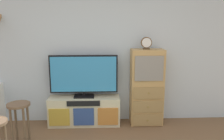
{
  "coord_description": "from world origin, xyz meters",
  "views": [
    {
      "loc": [
        0.04,
        -1.88,
        1.84
      ],
      "look_at": [
        0.18,
        1.68,
        1.12
      ],
      "focal_mm": 37.64,
      "sensor_mm": 36.0,
      "label": 1
    }
  ],
  "objects": [
    {
      "name": "television",
      "position": [
        -0.3,
        2.22,
        0.92
      ],
      "size": [
        1.21,
        0.22,
        0.76
      ],
      "color": "black",
      "rests_on": "media_console"
    },
    {
      "name": "back_wall",
      "position": [
        0.0,
        2.46,
        1.35
      ],
      "size": [
        6.4,
        0.12,
        2.7
      ],
      "primitive_type": "cube",
      "color": "silver",
      "rests_on": "ground_plane"
    },
    {
      "name": "media_console",
      "position": [
        -0.3,
        2.19,
        0.26
      ],
      "size": [
        1.28,
        0.38,
        0.52
      ],
      "color": "beige",
      "rests_on": "ground_plane"
    },
    {
      "name": "desk_clock",
      "position": [
        0.8,
        2.19,
        1.49
      ],
      "size": [
        0.19,
        0.08,
        0.22
      ],
      "color": "#4C3823",
      "rests_on": "side_cabinet"
    },
    {
      "name": "side_cabinet",
      "position": [
        0.84,
        2.2,
        0.69
      ],
      "size": [
        0.58,
        0.38,
        1.38
      ],
      "color": "tan",
      "rests_on": "ground_plane"
    },
    {
      "name": "bar_stool_far",
      "position": [
        -1.22,
        1.48,
        0.5
      ],
      "size": [
        0.34,
        0.34,
        0.66
      ],
      "color": "brown",
      "rests_on": "ground_plane"
    }
  ]
}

